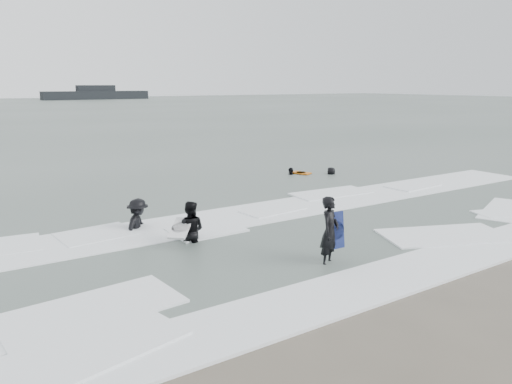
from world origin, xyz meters
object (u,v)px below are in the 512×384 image
surfer_breaker (139,230)px  vessel_horizon (96,94)px  surfer_wading (190,242)px  surfer_centre (329,265)px  surfer_right_near (291,175)px  surfer_right_far (331,175)px

surfer_breaker → vessel_horizon: 135.16m
surfer_wading → vessel_horizon: 136.87m
surfer_centre → surfer_right_near: (6.77, 10.64, 0.00)m
surfer_breaker → surfer_right_near: 11.02m
surfer_right_near → vessel_horizon: size_ratio=0.05×
surfer_right_near → surfer_centre: bearing=18.8°
surfer_centre → surfer_right_near: bearing=29.2°
surfer_centre → vessel_horizon: vessel_horizon is taller
surfer_right_far → vessel_horizon: (23.44, 126.55, 1.46)m
surfer_right_near → surfer_wading: bearing=-0.4°
surfer_centre → surfer_breaker: 6.34m
surfer_centre → surfer_right_near: surfer_centre is taller
surfer_breaker → surfer_right_near: size_ratio=1.20×
surfer_right_near → surfer_right_far: surfer_right_near is taller
surfer_right_near → vessel_horizon: bearing=-140.1°
surfer_centre → surfer_right_far: 12.81m
surfer_breaker → surfer_right_far: size_ratio=1.21×
surfer_centre → surfer_wading: 4.19m
surfer_centre → surfer_wading: bearing=92.9°
surfer_right_far → surfer_breaker: bearing=-19.1°
surfer_wading → vessel_horizon: bearing=-66.6°
surfer_right_far → surfer_wading: bearing=-9.0°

